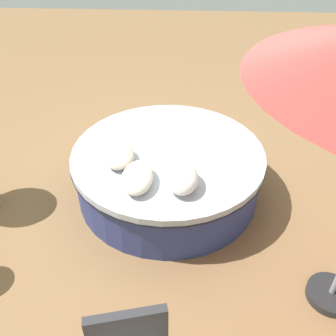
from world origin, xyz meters
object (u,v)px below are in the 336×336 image
object	(u,v)px
round_bed	(168,172)
throw_pillow_2	(182,178)
throw_pillow_0	(120,156)
throw_pillow_1	(137,177)

from	to	relation	value
round_bed	throw_pillow_2	xyz separation A→B (m)	(-0.61, -0.17, 0.40)
throw_pillow_0	throw_pillow_1	world-z (taller)	throw_pillow_1
round_bed	throw_pillow_0	world-z (taller)	throw_pillow_0
throw_pillow_0	throw_pillow_2	distance (m)	0.78
throw_pillow_1	throw_pillow_2	xyz separation A→B (m)	(-0.02, -0.45, 0.02)
throw_pillow_0	round_bed	bearing A→B (deg)	-65.50
round_bed	throw_pillow_1	size ratio (longest dim) A/B	4.23
round_bed	throw_pillow_2	size ratio (longest dim) A/B	4.83
throw_pillow_1	throw_pillow_0	bearing A→B (deg)	33.17
round_bed	throw_pillow_2	distance (m)	0.75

